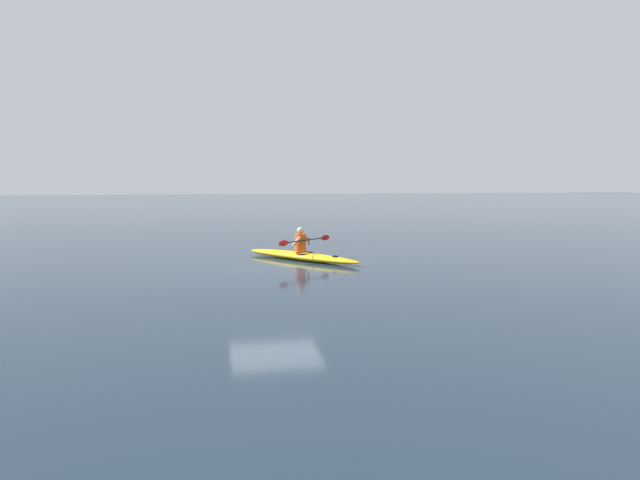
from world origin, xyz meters
name	(u,v)px	position (x,y,z in m)	size (l,w,h in m)	color
ground_plane	(275,268)	(0.00, 0.00, 0.00)	(160.00, 160.00, 0.00)	#1E2D3D
kayak	(301,256)	(-0.97, -1.30, 0.12)	(3.22, 3.74, 0.24)	#EAB214
kayaker	(301,241)	(-0.96, -1.32, 0.57)	(1.82, 1.50, 0.76)	#E04C14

